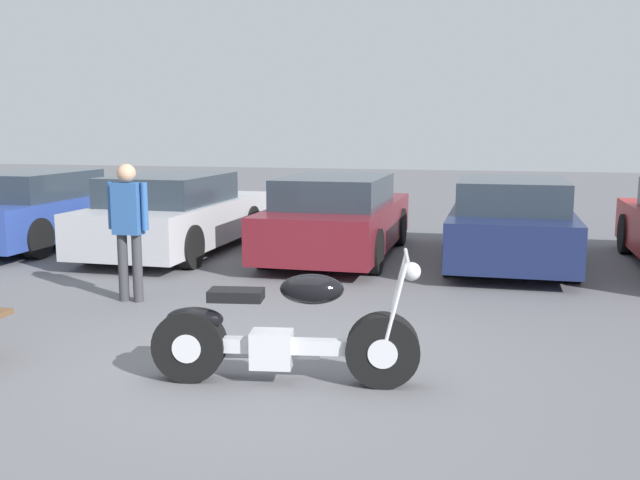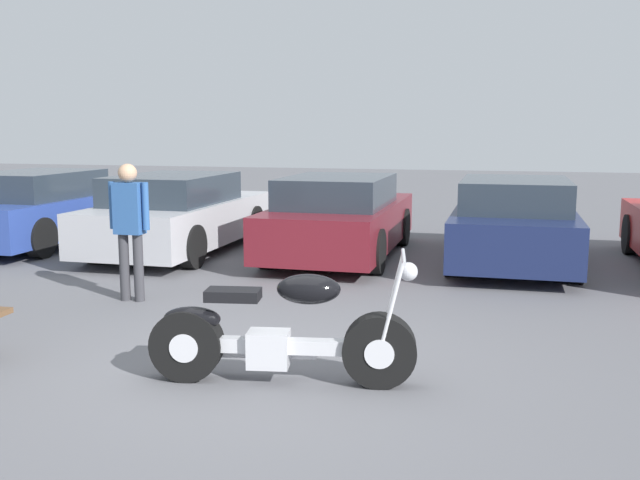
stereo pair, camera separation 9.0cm
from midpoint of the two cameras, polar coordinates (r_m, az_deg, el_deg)
ground_plane at (r=6.32m, az=-5.08°, el=-10.30°), size 60.00×60.00×0.00m
motorcycle at (r=5.89m, az=-2.94°, el=-7.63°), size 2.20×0.74×1.09m
parked_car_blue at (r=13.72m, az=-21.04°, el=2.34°), size 1.85×4.26×1.32m
parked_car_silver at (r=12.18m, az=-11.05°, el=2.01°), size 1.85×4.26×1.32m
parked_car_maroon at (r=11.55m, az=1.84°, el=1.79°), size 1.85×4.26×1.32m
parked_car_navy at (r=11.38m, az=15.45°, el=1.36°), size 1.85×4.26×1.32m
person_standing at (r=8.81m, az=-14.71°, el=1.53°), size 0.52×0.22×1.66m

